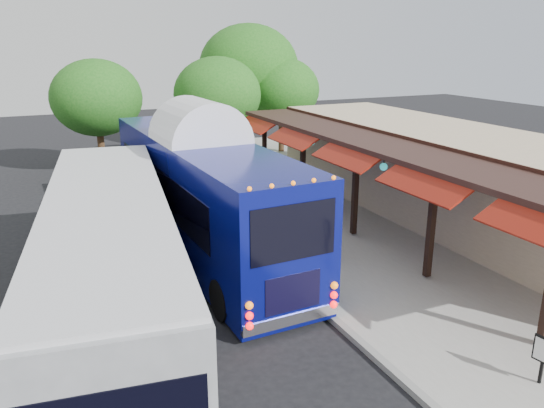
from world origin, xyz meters
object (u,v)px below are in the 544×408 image
ped_a (321,256)px  ped_c (329,230)px  city_bus (110,258)px  ped_b (242,199)px  coach_bus (202,188)px  ped_d (249,177)px  sign_board (544,353)px

ped_a → ped_c: ped_a is taller
city_bus → ped_b: city_bus is taller
coach_bus → ped_a: size_ratio=6.80×
ped_c → city_bus: bearing=-2.6°
ped_c → ped_d: ped_d is taller
city_bus → ped_a: city_bus is taller
coach_bus → sign_board: 11.17m
ped_a → sign_board: (1.91, -5.85, -0.24)m
city_bus → ped_c: size_ratio=8.19×
coach_bus → ped_d: (3.58, 4.65, -1.09)m
coach_bus → ped_d: bearing=50.3°
coach_bus → ped_b: coach_bus is taller
ped_d → sign_board: size_ratio=1.82×
coach_bus → ped_b: (2.05, 1.59, -1.10)m
ped_b → sign_board: bearing=94.8°
city_bus → ped_b: size_ratio=6.82×
ped_a → ped_d: bearing=66.6°
ped_c → sign_board: ped_c is taller
coach_bus → ped_a: coach_bus is taller
ped_b → ped_d: bearing=-120.8°
ped_c → ped_a: bearing=38.0°
ped_d → sign_board: bearing=106.7°
ped_a → ped_b: bearing=76.1°
ped_b → sign_board: (1.92, -11.95, -0.24)m
coach_bus → city_bus: (-3.62, -4.15, -0.30)m
city_bus → ped_a: bearing=4.1°
ped_b → ped_d: size_ratio=1.00×
sign_board → ped_d: bearing=82.3°
ped_b → ped_d: 3.42m
ped_b → city_bus: bearing=41.0°
sign_board → ped_a: bearing=98.9°
coach_bus → ped_b: bearing=35.6°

